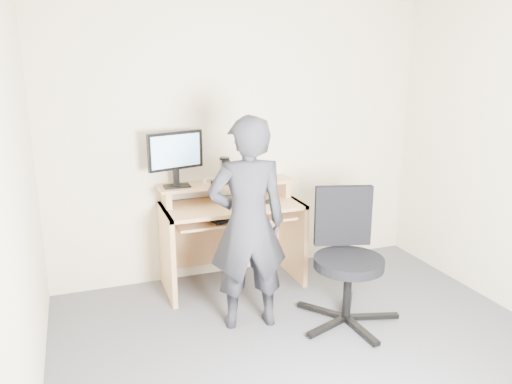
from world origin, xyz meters
TOP-DOWN VIEW (x-y plane):
  - ground at (0.00, 0.00)m, footprint 3.50×3.50m
  - back_wall at (0.00, 1.75)m, footprint 3.50×0.02m
  - desk at (-0.20, 1.53)m, footprint 1.20×0.60m
  - monitor at (-0.65, 1.58)m, footprint 0.49×0.17m
  - external_drive at (-0.21, 1.59)m, footprint 0.09×0.14m
  - travel_mug at (-0.21, 1.63)m, footprint 0.11×0.11m
  - smartphone at (0.13, 1.60)m, footprint 0.09×0.14m
  - charger at (-0.34, 1.53)m, footprint 0.05×0.05m
  - headphones at (-0.32, 1.63)m, footprint 0.18×0.17m
  - keyboard at (-0.20, 1.36)m, footprint 0.49×0.30m
  - mouse at (0.11, 1.35)m, footprint 0.10×0.07m
  - office_chair at (0.43, 0.57)m, footprint 0.80×0.77m
  - person at (-0.30, 0.74)m, footprint 0.63×0.45m

SIDE VIEW (x-z plane):
  - ground at x=0.00m, z-range 0.00..0.00m
  - office_chair at x=0.43m, z-range 0.05..1.05m
  - desk at x=-0.20m, z-range 0.09..1.00m
  - keyboard at x=-0.20m, z-range 0.65..0.68m
  - mouse at x=0.11m, z-range 0.75..0.79m
  - person at x=-0.30m, z-range 0.00..1.60m
  - smartphone at x=0.13m, z-range 0.91..0.92m
  - headphones at x=-0.32m, z-range 0.89..0.95m
  - charger at x=-0.34m, z-range 0.91..0.94m
  - travel_mug at x=-0.21m, z-range 0.91..1.11m
  - external_drive at x=-0.21m, z-range 0.91..1.11m
  - monitor at x=-0.65m, z-range 0.96..1.43m
  - back_wall at x=0.00m, z-range 0.00..2.50m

